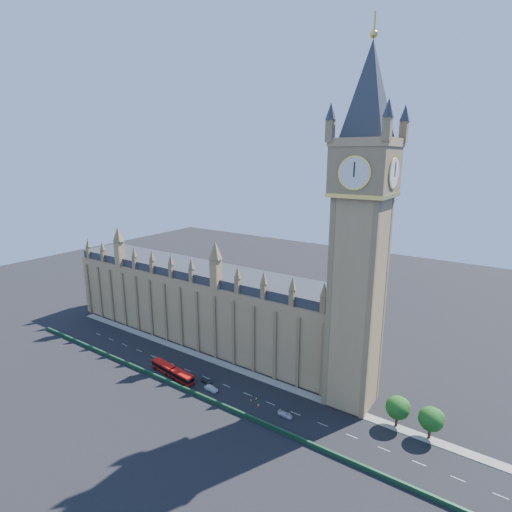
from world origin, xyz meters
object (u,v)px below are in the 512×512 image
Objects in this scene: car_grey at (207,381)px; red_bus at (172,372)px; car_white at (285,415)px; car_silver at (211,388)px.

red_bus is at bearing 105.21° from car_grey.
red_bus is 4.37× the size of car_white.
red_bus is 15.45m from car_silver.
car_silver is 24.46m from car_white.
red_bus is at bearing 94.68° from car_silver.
car_grey reaches higher than car_white.
red_bus reaches higher than car_white.
car_silver reaches higher than car_white.
car_grey is 0.93× the size of car_white.
car_white is at bearing -83.97° from car_silver.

